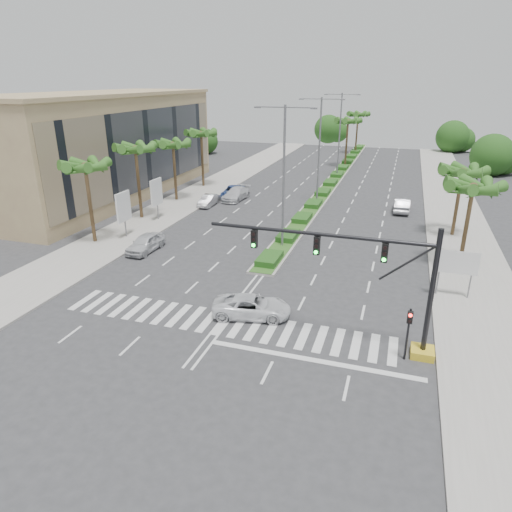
# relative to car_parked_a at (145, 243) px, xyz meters

# --- Properties ---
(ground) EXTENTS (160.00, 160.00, 0.00)m
(ground) POSITION_rel_car_parked_a_xyz_m (10.94, -9.47, -0.75)
(ground) COLOR #333335
(ground) RESTS_ON ground
(footpath_right) EXTENTS (6.00, 120.00, 0.15)m
(footpath_right) POSITION_rel_car_parked_a_xyz_m (26.14, 10.53, -0.67)
(footpath_right) COLOR gray
(footpath_right) RESTS_ON ground
(footpath_left) EXTENTS (6.00, 120.00, 0.15)m
(footpath_left) POSITION_rel_car_parked_a_xyz_m (-4.26, 10.53, -0.67)
(footpath_left) COLOR gray
(footpath_left) RESTS_ON ground
(median) EXTENTS (2.20, 75.00, 0.20)m
(median) POSITION_rel_car_parked_a_xyz_m (10.94, 35.53, -0.65)
(median) COLOR gray
(median) RESTS_ON ground
(median_grass) EXTENTS (1.80, 75.00, 0.04)m
(median_grass) POSITION_rel_car_parked_a_xyz_m (10.94, 35.53, -0.53)
(median_grass) COLOR #295B1F
(median_grass) RESTS_ON median
(building) EXTENTS (12.00, 36.00, 12.00)m
(building) POSITION_rel_car_parked_a_xyz_m (-15.06, 16.53, 5.25)
(building) COLOR tan
(building) RESTS_ON ground
(signal_gantry) EXTENTS (12.60, 1.20, 7.20)m
(signal_gantry) POSITION_rel_car_parked_a_xyz_m (20.21, -9.47, 2.71)
(signal_gantry) COLOR gold
(signal_gantry) RESTS_ON ground
(pedestrian_signal) EXTENTS (0.28, 0.36, 3.00)m
(pedestrian_signal) POSITION_rel_car_parked_a_xyz_m (21.54, -10.15, 1.30)
(pedestrian_signal) COLOR black
(pedestrian_signal) RESTS_ON ground
(direction_sign) EXTENTS (2.70, 0.11, 3.40)m
(direction_sign) POSITION_rel_car_parked_a_xyz_m (24.44, -1.48, 1.71)
(direction_sign) COLOR slate
(direction_sign) RESTS_ON ground
(billboard_near) EXTENTS (0.18, 2.10, 4.35)m
(billboard_near) POSITION_rel_car_parked_a_xyz_m (-3.56, 2.53, 2.22)
(billboard_near) COLOR slate
(billboard_near) RESTS_ON ground
(billboard_far) EXTENTS (0.18, 2.10, 4.35)m
(billboard_far) POSITION_rel_car_parked_a_xyz_m (-3.56, 8.53, 2.22)
(billboard_far) COLOR slate
(billboard_far) RESTS_ON ground
(palm_left_near) EXTENTS (4.57, 4.68, 7.55)m
(palm_left_near) POSITION_rel_car_parked_a_xyz_m (-5.56, 0.53, 5.94)
(palm_left_near) COLOR brown
(palm_left_near) RESTS_ON ground
(palm_left_mid) EXTENTS (4.57, 4.68, 7.95)m
(palm_left_mid) POSITION_rel_car_parked_a_xyz_m (-5.56, 8.53, 6.33)
(palm_left_mid) COLOR brown
(palm_left_mid) RESTS_ON ground
(palm_left_far) EXTENTS (4.57, 4.68, 7.35)m
(palm_left_far) POSITION_rel_car_parked_a_xyz_m (-5.56, 16.53, 5.75)
(palm_left_far) COLOR brown
(palm_left_far) RESTS_ON ground
(palm_left_end) EXTENTS (4.57, 4.68, 7.75)m
(palm_left_end) POSITION_rel_car_parked_a_xyz_m (-5.56, 24.53, 6.14)
(palm_left_end) COLOR brown
(palm_left_end) RESTS_ON ground
(palm_right_near) EXTENTS (4.57, 4.68, 7.05)m
(palm_right_near) POSITION_rel_car_parked_a_xyz_m (25.44, 4.53, 5.46)
(palm_right_near) COLOR brown
(palm_right_near) RESTS_ON ground
(palm_right_far) EXTENTS (4.57, 4.68, 6.75)m
(palm_right_far) POSITION_rel_car_parked_a_xyz_m (25.44, 12.53, 5.17)
(palm_right_far) COLOR brown
(palm_right_far) RESTS_ON ground
(palm_median_a) EXTENTS (4.57, 4.68, 8.05)m
(palm_median_a) POSITION_rel_car_parked_a_xyz_m (10.94, 45.53, 6.43)
(palm_median_a) COLOR brown
(palm_median_a) RESTS_ON ground
(palm_median_b) EXTENTS (4.57, 4.68, 8.05)m
(palm_median_b) POSITION_rel_car_parked_a_xyz_m (10.94, 60.53, 6.43)
(palm_median_b) COLOR brown
(palm_median_b) RESTS_ON ground
(streetlight_near) EXTENTS (5.10, 0.25, 12.00)m
(streetlight_near) POSITION_rel_car_parked_a_xyz_m (10.94, 4.53, 6.06)
(streetlight_near) COLOR slate
(streetlight_near) RESTS_ON ground
(streetlight_mid) EXTENTS (5.10, 0.25, 12.00)m
(streetlight_mid) POSITION_rel_car_parked_a_xyz_m (10.94, 20.53, 6.06)
(streetlight_mid) COLOR slate
(streetlight_mid) RESTS_ON ground
(streetlight_far) EXTENTS (5.10, 0.25, 12.00)m
(streetlight_far) POSITION_rel_car_parked_a_xyz_m (10.94, 36.53, 6.06)
(streetlight_far) COLOR slate
(streetlight_far) RESTS_ON ground
(car_parked_a) EXTENTS (1.89, 4.43, 1.49)m
(car_parked_a) POSITION_rel_car_parked_a_xyz_m (0.00, 0.00, 0.00)
(car_parked_a) COLOR silver
(car_parked_a) RESTS_ON ground
(car_parked_b) EXTENTS (1.37, 3.90, 1.28)m
(car_parked_b) POSITION_rel_car_parked_a_xyz_m (-0.86, 15.47, -0.11)
(car_parked_b) COLOR #AFAEB3
(car_parked_b) RESTS_ON ground
(car_parked_c) EXTENTS (2.93, 5.30, 1.40)m
(car_parked_c) POSITION_rel_car_parked_a_xyz_m (0.44, 20.15, -0.04)
(car_parked_c) COLOR #2D488B
(car_parked_c) RESTS_ON ground
(car_parked_d) EXTENTS (2.45, 5.28, 1.49)m
(car_parked_d) POSITION_rel_car_parked_a_xyz_m (1.23, 19.04, 0.00)
(car_parked_d) COLOR silver
(car_parked_d) RESTS_ON ground
(car_crossing) EXTENTS (5.22, 3.21, 1.35)m
(car_crossing) POSITION_rel_car_parked_a_xyz_m (12.33, -8.11, -0.07)
(car_crossing) COLOR white
(car_crossing) RESTS_ON ground
(car_right) EXTENTS (1.69, 4.72, 1.55)m
(car_right) POSITION_rel_car_parked_a_xyz_m (20.64, 19.85, 0.03)
(car_right) COLOR #A2A1A6
(car_right) RESTS_ON ground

